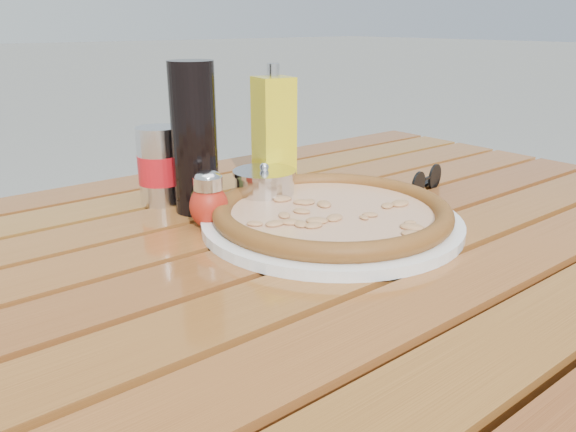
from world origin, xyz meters
TOP-DOWN VIEW (x-y plane):
  - table at (0.00, -0.00)m, footprint 1.40×0.90m
  - plate at (0.07, 0.01)m, footprint 0.44×0.44m
  - pizza at (0.07, 0.01)m, footprint 0.38×0.38m
  - pepper_shaker at (-0.06, 0.12)m, footprint 0.06×0.06m
  - oregano_shaker at (-0.04, 0.18)m, footprint 0.06×0.06m
  - dark_bottle at (-0.04, 0.19)m, footprint 0.09×0.09m
  - soda_can at (-0.06, 0.26)m, footprint 0.08×0.08m
  - olive_oil_cruet at (0.11, 0.19)m, footprint 0.06×0.06m
  - parmesan_tin at (0.05, 0.14)m, footprint 0.12×0.12m
  - sunglasses at (0.32, 0.05)m, footprint 0.11×0.05m

SIDE VIEW (x-z plane):
  - table at x=0.00m, z-range 0.30..1.05m
  - plate at x=0.07m, z-range 0.75..0.76m
  - sunglasses at x=0.32m, z-range 0.74..0.79m
  - pizza at x=0.07m, z-range 0.76..0.79m
  - parmesan_tin at x=0.05m, z-range 0.74..0.82m
  - pepper_shaker at x=-0.06m, z-range 0.75..0.83m
  - oregano_shaker at x=-0.04m, z-range 0.75..0.83m
  - soda_can at x=-0.06m, z-range 0.75..0.87m
  - olive_oil_cruet at x=0.11m, z-range 0.74..0.95m
  - dark_bottle at x=-0.04m, z-range 0.75..0.97m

